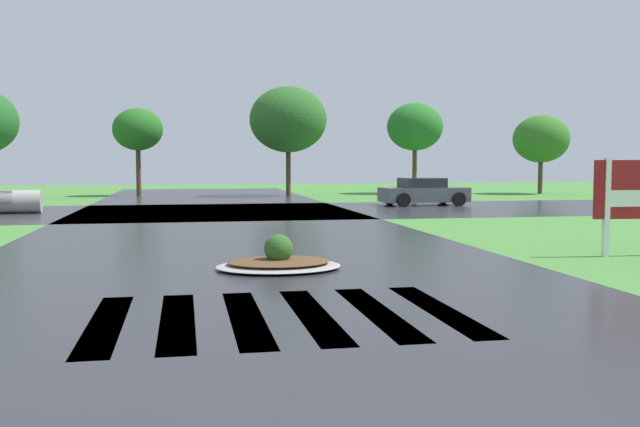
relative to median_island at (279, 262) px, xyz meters
name	(u,v)px	position (x,y,z in m)	size (l,w,h in m)	color
asphalt_roadway	(251,270)	(-0.53, 0.00, -0.14)	(11.29, 80.00, 0.01)	#2B2B30
asphalt_cross_road	(215,211)	(-0.53, 15.96, -0.14)	(90.00, 10.16, 0.01)	#2B2B30
crosswalk_stripes	(280,316)	(-0.53, -4.12, -0.14)	(4.95, 3.55, 0.01)	white
median_island	(279,262)	(0.00, 0.00, 0.00)	(2.42, 1.93, 0.68)	#9E9B93
car_blue_compact	(423,192)	(9.26, 18.24, 0.47)	(4.12, 2.22, 1.29)	#4C545B
background_treeline	(189,127)	(-1.43, 28.20, 3.85)	(45.98, 6.16, 6.42)	#4C3823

